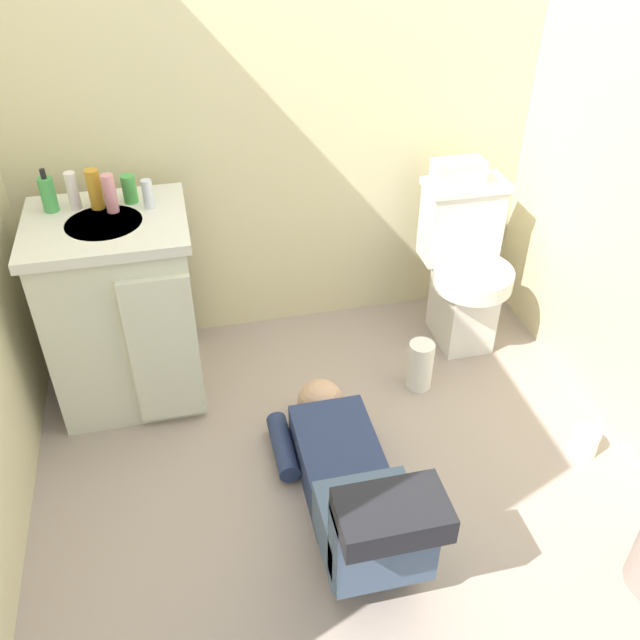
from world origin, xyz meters
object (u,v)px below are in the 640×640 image
at_px(person_plumber, 353,486).
at_px(bottle_clear, 148,194).
at_px(tissue_box, 458,172).
at_px(bottle_green, 129,189).
at_px(soap_dispenser, 48,194).
at_px(toilet_paper_roll, 584,442).
at_px(faucet, 102,191).
at_px(bottle_pink, 110,193).
at_px(vanity_cabinet, 123,310).
at_px(bottle_white, 73,191).
at_px(bottle_amber, 95,189).
at_px(paper_towel_roll, 420,365).
at_px(toilet, 464,268).

relative_size(person_plumber, bottle_clear, 9.60).
height_order(tissue_box, bottle_green, bottle_green).
bearing_deg(soap_dispenser, toilet_paper_roll, -25.42).
relative_size(faucet, toilet_paper_roll, 0.91).
height_order(faucet, bottle_pink, bottle_pink).
bearing_deg(bottle_pink, person_plumber, -53.75).
bearing_deg(faucet, vanity_cabinet, -88.69).
xyz_separation_m(bottle_white, bottle_pink, (0.13, -0.05, 0.00)).
bearing_deg(bottle_white, bottle_pink, -20.55).
relative_size(faucet, bottle_white, 0.68).
bearing_deg(bottle_white, toilet_paper_roll, -26.33).
height_order(person_plumber, bottle_amber, bottle_amber).
xyz_separation_m(faucet, bottle_green, (0.10, -0.01, 0.00)).
bearing_deg(bottle_clear, bottle_white, 169.90).
distance_m(vanity_cabinet, person_plumber, 1.17).
xyz_separation_m(faucet, bottle_white, (-0.10, -0.03, 0.02)).
bearing_deg(soap_dispenser, bottle_clear, -8.81).
bearing_deg(soap_dispenser, vanity_cabinet, -33.10).
xyz_separation_m(tissue_box, bottle_clear, (-1.28, -0.08, 0.08)).
height_order(bottle_pink, bottle_clear, bottle_pink).
bearing_deg(bottle_pink, bottle_amber, 142.69).
bearing_deg(faucet, bottle_green, -7.19).
bearing_deg(vanity_cabinet, faucet, 91.31).
distance_m(bottle_pink, paper_towel_roll, 1.44).
bearing_deg(bottle_pink, toilet, -0.23).
height_order(soap_dispenser, bottle_amber, soap_dispenser).
height_order(tissue_box, bottle_white, bottle_white).
bearing_deg(paper_towel_roll, bottle_green, 160.38).
relative_size(faucet, person_plumber, 0.09).
bearing_deg(paper_towel_roll, faucet, 161.38).
bearing_deg(bottle_white, toilet, -2.02).
distance_m(soap_dispenser, bottle_clear, 0.36).
xyz_separation_m(tissue_box, bottle_green, (-1.35, -0.02, 0.07)).
xyz_separation_m(toilet, faucet, (-1.50, 0.08, 0.50)).
height_order(soap_dispenser, bottle_white, soap_dispenser).
relative_size(person_plumber, bottle_amber, 6.97).
distance_m(bottle_green, toilet_paper_roll, 2.01).
relative_size(bottle_white, bottle_pink, 1.00).
height_order(bottle_green, bottle_clear, bottle_clear).
xyz_separation_m(toilet, toilet_paper_roll, (0.20, -0.83, -0.32)).
distance_m(bottle_green, paper_towel_roll, 1.39).
height_order(toilet, paper_towel_roll, toilet).
relative_size(bottle_clear, paper_towel_roll, 0.49).
bearing_deg(paper_towel_roll, bottle_clear, 162.32).
relative_size(bottle_green, toilet_paper_roll, 0.98).
height_order(bottle_amber, bottle_clear, bottle_amber).
xyz_separation_m(faucet, paper_towel_roll, (1.20, -0.40, -0.76)).
bearing_deg(tissue_box, toilet_paper_roll, -75.36).
distance_m(soap_dispenser, bottle_pink, 0.23).
xyz_separation_m(bottle_green, paper_towel_roll, (1.10, -0.39, -0.76)).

